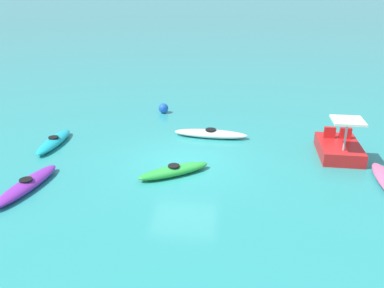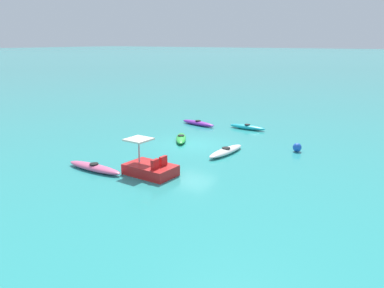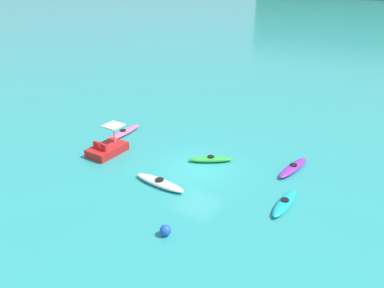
{
  "view_description": "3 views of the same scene",
  "coord_description": "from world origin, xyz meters",
  "views": [
    {
      "loc": [
        -1.73,
        13.25,
        6.12
      ],
      "look_at": [
        -0.3,
        0.09,
        0.77
      ],
      "focal_mm": 36.92,
      "sensor_mm": 36.0,
      "label": 1
    },
    {
      "loc": [
        -19.22,
        -12.27,
        6.21
      ],
      "look_at": [
        -1.74,
        -0.99,
        0.54
      ],
      "focal_mm": 35.66,
      "sensor_mm": 36.0,
      "label": 2
    },
    {
      "loc": [
        9.66,
        -16.57,
        10.61
      ],
      "look_at": [
        -1.34,
        1.51,
        0.62
      ],
      "focal_mm": 35.3,
      "sensor_mm": 36.0,
      "label": 3
    }
  ],
  "objects": [
    {
      "name": "buoy_blue",
      "position": [
        1.82,
        -5.91,
        0.25
      ],
      "size": [
        0.5,
        0.5,
        0.5
      ],
      "primitive_type": "sphere",
      "color": "blue",
      "rests_on": "ground_plane"
    },
    {
      "name": "kayak_cyan",
      "position": [
        5.51,
        -1.07,
        0.16
      ],
      "size": [
        0.68,
        2.78,
        0.37
      ],
      "color": "#19B7C6",
      "rests_on": "ground_plane"
    },
    {
      "name": "ground_plane",
      "position": [
        0.0,
        0.0,
        0.0
      ],
      "size": [
        600.0,
        600.0,
        0.0
      ],
      "primitive_type": "plane",
      "color": "teal"
    },
    {
      "name": "kayak_purple",
      "position": [
        4.76,
        2.65,
        0.16
      ],
      "size": [
        1.14,
        3.11,
        0.37
      ],
      "color": "purple",
      "rests_on": "ground_plane"
    },
    {
      "name": "kayak_white",
      "position": [
        -0.82,
        -2.68,
        0.16
      ],
      "size": [
        3.23,
        0.95,
        0.37
      ],
      "color": "white",
      "rests_on": "ground_plane"
    },
    {
      "name": "kayak_green",
      "position": [
        0.21,
        1.11,
        0.16
      ],
      "size": [
        2.54,
        1.96,
        0.37
      ],
      "color": "green",
      "rests_on": "ground_plane"
    },
    {
      "name": "pedal_boat_red",
      "position": [
        -5.84,
        -1.26,
        0.34
      ],
      "size": [
        1.58,
        2.49,
        1.68
      ],
      "color": "red",
      "rests_on": "ground_plane"
    },
    {
      "name": "kayak_pink",
      "position": [
        -6.89,
        1.42,
        0.16
      ],
      "size": [
        0.68,
        3.41,
        0.37
      ],
      "color": "pink",
      "rests_on": "ground_plane"
    }
  ]
}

